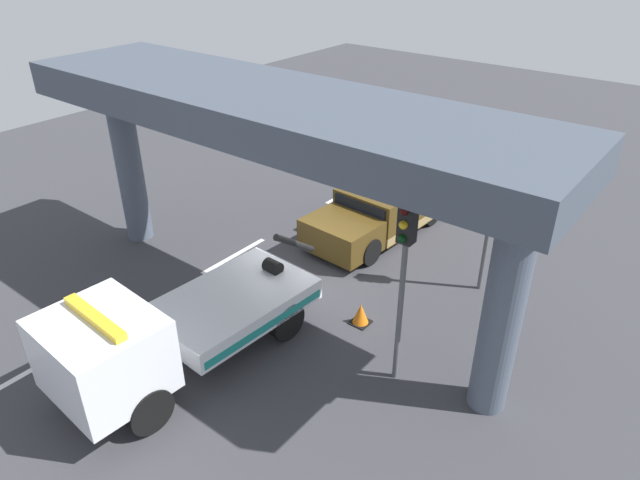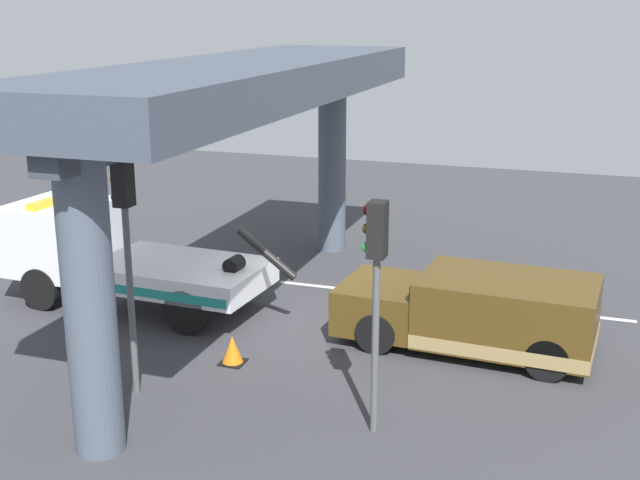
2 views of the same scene
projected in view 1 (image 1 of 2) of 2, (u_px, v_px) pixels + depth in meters
name	position (u px, v px, depth m)	size (l,w,h in m)	color
ground_plane	(301.00, 287.00, 16.17)	(60.00, 40.00, 0.10)	#38383D
lane_stripe_west	(348.00, 192.00, 21.69)	(2.60, 0.16, 0.01)	silver
lane_stripe_mid	(234.00, 256.00, 17.58)	(2.60, 0.16, 0.01)	silver
lane_stripe_east	(51.00, 359.00, 13.46)	(2.60, 0.16, 0.01)	silver
tow_truck_white	(164.00, 332.00, 12.44)	(7.31, 2.74, 2.46)	white
towed_van_green	(381.00, 210.00, 18.58)	(5.32, 2.48, 1.58)	#4C3814
overpass_structure	(270.00, 125.00, 13.04)	(3.60, 13.94, 5.73)	#4C5666
traffic_light_near	(494.00, 195.00, 14.62)	(0.39, 0.32, 3.93)	#515456
traffic_light_far	(404.00, 255.00, 11.37)	(0.39, 0.32, 4.40)	#515456
traffic_cone_orange	(361.00, 314.00, 14.54)	(0.48, 0.48, 0.57)	orange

